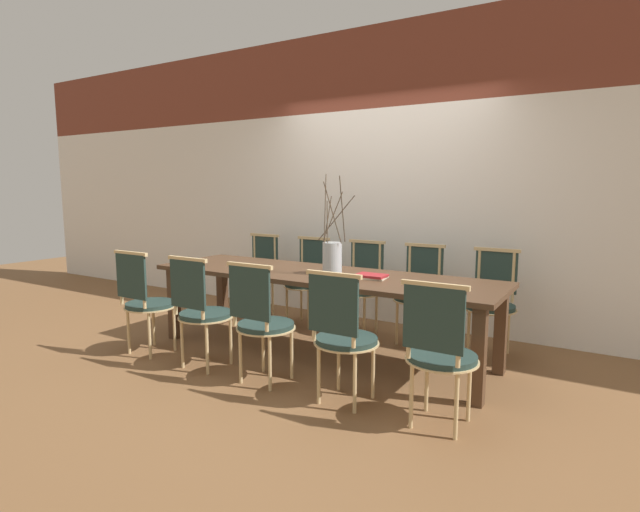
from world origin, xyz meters
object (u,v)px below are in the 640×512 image
object	(u,v)px
chair_far_center	(361,284)
vase_centerpiece	(332,257)
dining_table	(320,282)
book_stack	(371,276)
chair_near_center	(262,319)

from	to	relation	value
chair_far_center	vase_centerpiece	size ratio (longest dim) A/B	1.10
dining_table	chair_far_center	world-z (taller)	chair_far_center
chair_far_center	vase_centerpiece	bearing A→B (deg)	99.15
book_stack	chair_near_center	bearing A→B (deg)	-123.45
chair_near_center	vase_centerpiece	xyz separation A→B (m)	(0.15, 0.80, 0.39)
dining_table	chair_near_center	size ratio (longest dim) A/B	3.35
vase_centerpiece	book_stack	distance (m)	0.40
chair_near_center	chair_far_center	xyz separation A→B (m)	(0.02, 1.61, 0.00)
chair_far_center	vase_centerpiece	world-z (taller)	vase_centerpiece
dining_table	book_stack	xyz separation A→B (m)	(0.50, -0.01, 0.10)
dining_table	book_stack	distance (m)	0.51
dining_table	chair_near_center	distance (m)	0.82
dining_table	chair_near_center	xyz separation A→B (m)	(-0.03, -0.81, -0.16)
dining_table	chair_near_center	world-z (taller)	chair_near_center
chair_near_center	book_stack	xyz separation A→B (m)	(0.53, 0.80, 0.25)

